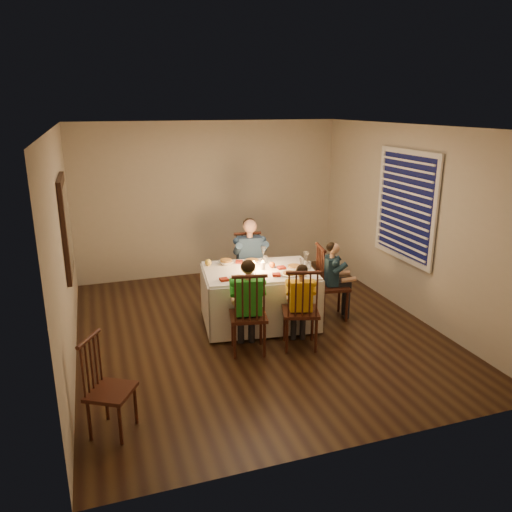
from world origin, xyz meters
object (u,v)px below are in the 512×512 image
object	(u,v)px
dining_table	(259,285)
serving_bowl	(226,263)
chair_near_right	(299,346)
child_green	(248,351)
adult	(250,302)
child_teal	(331,317)
chair_end	(331,317)
chair_adult	(250,302)
chair_near_left	(248,351)
child_yellow	(299,346)
chair_extra	(115,431)

from	to	relation	value
dining_table	serving_bowl	bearing A→B (deg)	141.48
chair_near_right	serving_bowl	size ratio (longest dim) A/B	5.16
child_green	dining_table	bearing A→B (deg)	-106.21
adult	child_teal	size ratio (longest dim) A/B	1.18
dining_table	chair_end	world-z (taller)	dining_table
chair_adult	chair_end	xyz separation A→B (m)	(0.90, -0.89, 0.00)
chair_near_left	chair_near_right	bearing A→B (deg)	-175.37
chair_near_right	serving_bowl	distance (m)	1.53
chair_near_right	child_green	size ratio (longest dim) A/B	0.89
chair_near_right	adult	distance (m)	1.57
chair_adult	serving_bowl	world-z (taller)	serving_bowl
child_yellow	chair_extra	bearing A→B (deg)	40.89
chair_near_right	chair_extra	size ratio (longest dim) A/B	1.12
chair_near_right	child_yellow	world-z (taller)	child_yellow
chair_near_right	chair_extra	world-z (taller)	chair_near_right
chair_near_left	child_yellow	world-z (taller)	child_yellow
chair_adult	adult	xyz separation A→B (m)	(0.00, 0.00, 0.00)
chair_adult	chair_near_left	xyz separation A→B (m)	(-0.50, -1.49, 0.00)
chair_end	chair_extra	bearing A→B (deg)	129.01
child_teal	chair_near_right	bearing A→B (deg)	141.38
chair_near_right	serving_bowl	world-z (taller)	serving_bowl
chair_near_left	chair_end	distance (m)	1.52
dining_table	chair_extra	distance (m)	2.75
chair_extra	dining_table	bearing A→B (deg)	-17.91
child_yellow	chair_adult	bearing A→B (deg)	-68.12
child_green	child_teal	distance (m)	1.52
chair_near_left	chair_near_right	distance (m)	0.64
child_green	chair_adult	bearing A→B (deg)	-97.10
dining_table	chair_adult	world-z (taller)	dining_table
dining_table	serving_bowl	world-z (taller)	serving_bowl
dining_table	child_yellow	size ratio (longest dim) A/B	1.49
chair_near_left	adult	size ratio (longest dim) A/B	0.81
chair_adult	chair_near_right	world-z (taller)	same
dining_table	child_green	distance (m)	0.99
chair_adult	child_teal	distance (m)	1.26
child_green	child_yellow	world-z (taller)	child_green
dining_table	child_yellow	world-z (taller)	dining_table
chair_extra	serving_bowl	xyz separation A→B (m)	(1.65, 2.17, 0.79)
chair_end	adult	size ratio (longest dim) A/B	0.81
child_green	serving_bowl	xyz separation A→B (m)	(0.03, 1.09, 0.79)
chair_end	child_yellow	bearing A→B (deg)	141.38
child_teal	adult	bearing A→B (deg)	55.37
chair_adult	chair_end	size ratio (longest dim) A/B	1.00
chair_extra	child_green	xyz separation A→B (m)	(1.62, 1.08, 0.00)
chair_adult	chair_extra	world-z (taller)	chair_adult
dining_table	chair_extra	xyz separation A→B (m)	(-2.00, -1.81, -0.54)
chair_adult	chair_near_right	distance (m)	1.57
child_teal	serving_bowl	xyz separation A→B (m)	(-1.37, 0.49, 0.79)
serving_bowl	child_green	bearing A→B (deg)	-91.70
chair_adult	chair_near_left	bearing A→B (deg)	-102.46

